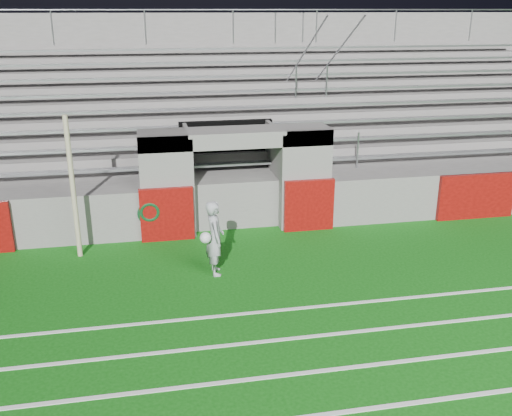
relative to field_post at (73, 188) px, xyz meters
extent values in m
plane|color=#0E540E|center=(3.86, -2.36, -1.64)|extent=(90.00, 90.00, 0.00)
cylinder|color=#BAAF8A|center=(0.00, 0.00, 0.00)|extent=(0.12, 0.12, 3.29)
cube|color=white|center=(3.86, -6.36, -1.64)|extent=(28.00, 0.09, 0.01)
cube|color=white|center=(3.86, -5.36, -1.64)|extent=(28.00, 0.09, 0.01)
cube|color=white|center=(3.86, -4.36, -1.64)|extent=(28.00, 0.09, 0.01)
cube|color=white|center=(3.86, -3.36, -1.64)|extent=(28.00, 0.09, 0.01)
cube|color=slate|center=(11.56, 0.82, -1.02)|extent=(10.60, 0.35, 1.25)
cube|color=slate|center=(2.06, 1.14, -0.34)|extent=(1.20, 1.00, 2.60)
cube|color=slate|center=(5.66, 1.14, -0.34)|extent=(1.20, 1.00, 2.60)
cube|color=black|center=(3.86, 2.84, -0.39)|extent=(2.60, 0.20, 2.50)
cube|color=slate|center=(2.71, 1.74, -0.39)|extent=(0.10, 2.20, 2.50)
cube|color=slate|center=(5.01, 1.74, -0.39)|extent=(0.10, 2.20, 2.50)
cube|color=slate|center=(3.86, 1.14, 0.76)|extent=(4.80, 1.00, 0.40)
cube|color=slate|center=(3.86, 4.99, -0.49)|extent=(26.00, 8.00, 0.20)
cube|color=slate|center=(3.86, 4.99, -1.12)|extent=(26.00, 8.00, 1.05)
cube|color=#610908|center=(2.06, 0.59, -0.97)|extent=(1.30, 0.15, 1.35)
cube|color=#610908|center=(5.66, 0.59, -0.97)|extent=(1.30, 0.15, 1.35)
cube|color=#610908|center=(10.36, 0.59, -1.02)|extent=(2.20, 0.15, 1.25)
cube|color=#96999F|center=(3.86, 2.07, -0.17)|extent=(23.00, 0.28, 0.06)
cube|color=slate|center=(3.86, 2.92, -0.20)|extent=(24.00, 0.75, 0.38)
cube|color=#96999F|center=(3.86, 2.82, 0.21)|extent=(23.00, 0.28, 0.06)
cube|color=slate|center=(3.86, 3.67, -0.01)|extent=(24.00, 0.75, 0.76)
cube|color=#96999F|center=(3.86, 3.57, 0.59)|extent=(23.00, 0.28, 0.06)
cube|color=slate|center=(3.86, 4.42, 0.18)|extent=(24.00, 0.75, 1.14)
cube|color=#96999F|center=(3.86, 4.32, 0.97)|extent=(23.00, 0.28, 0.06)
cube|color=slate|center=(3.86, 5.17, 0.37)|extent=(24.00, 0.75, 1.52)
cube|color=#96999F|center=(3.86, 5.07, 1.35)|extent=(23.00, 0.28, 0.06)
cube|color=slate|center=(3.86, 5.92, 0.56)|extent=(24.00, 0.75, 1.90)
cube|color=#96999F|center=(3.86, 5.82, 1.73)|extent=(23.00, 0.28, 0.06)
cube|color=slate|center=(3.86, 6.67, 0.75)|extent=(24.00, 0.75, 2.28)
cube|color=#96999F|center=(3.86, 6.57, 2.11)|extent=(23.00, 0.28, 0.06)
cube|color=slate|center=(3.86, 7.42, 0.94)|extent=(24.00, 0.75, 2.66)
cube|color=#96999F|center=(3.86, 7.32, 2.49)|extent=(23.00, 0.28, 0.06)
cube|color=slate|center=(3.86, 8.09, 1.00)|extent=(26.00, 0.60, 5.29)
cylinder|color=#A5A8AD|center=(6.36, 1.79, 0.11)|extent=(0.05, 0.05, 1.00)
cylinder|color=#A5A8AD|center=(6.36, 4.79, 1.63)|extent=(0.05, 0.05, 1.00)
cylinder|color=#A5A8AD|center=(6.36, 7.79, 3.15)|extent=(0.05, 0.05, 1.00)
cylinder|color=#A5A8AD|center=(6.36, 4.79, 2.13)|extent=(0.05, 6.02, 3.08)
cylinder|color=#A5A8AD|center=(7.36, 1.79, 0.11)|extent=(0.05, 0.05, 1.00)
cylinder|color=#A5A8AD|center=(7.36, 4.79, 1.63)|extent=(0.05, 0.05, 1.00)
cylinder|color=#A5A8AD|center=(7.36, 7.79, 3.15)|extent=(0.05, 0.05, 1.00)
cylinder|color=#A5A8AD|center=(7.36, 4.79, 2.13)|extent=(0.05, 6.02, 3.08)
cylinder|color=#A5A8AD|center=(-1.14, 7.79, 3.20)|extent=(0.05, 0.05, 1.10)
cylinder|color=#A5A8AD|center=(1.86, 7.79, 3.20)|extent=(0.05, 0.05, 1.10)
cylinder|color=#A5A8AD|center=(4.86, 7.79, 3.20)|extent=(0.05, 0.05, 1.10)
cylinder|color=#A5A8AD|center=(7.86, 7.79, 3.20)|extent=(0.05, 0.05, 1.10)
cylinder|color=#A5A8AD|center=(10.86, 7.79, 3.20)|extent=(0.05, 0.05, 1.10)
cylinder|color=#A5A8AD|center=(13.86, 7.79, 3.20)|extent=(0.05, 0.05, 1.10)
cylinder|color=#A5A8AD|center=(3.86, 7.79, 3.75)|extent=(24.00, 0.05, 0.05)
imported|color=#9EA1A7|center=(2.98, -1.50, -0.82)|extent=(0.41, 0.61, 1.65)
sphere|color=white|center=(2.76, -1.71, -0.72)|extent=(0.24, 0.24, 0.24)
torus|color=#0B3919|center=(1.64, 0.59, -0.93)|extent=(0.60, 0.11, 0.60)
torus|color=#0B3818|center=(1.64, 0.54, -0.87)|extent=(0.50, 0.10, 0.50)
camera|label=1|loc=(1.72, -12.69, 3.80)|focal=40.00mm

